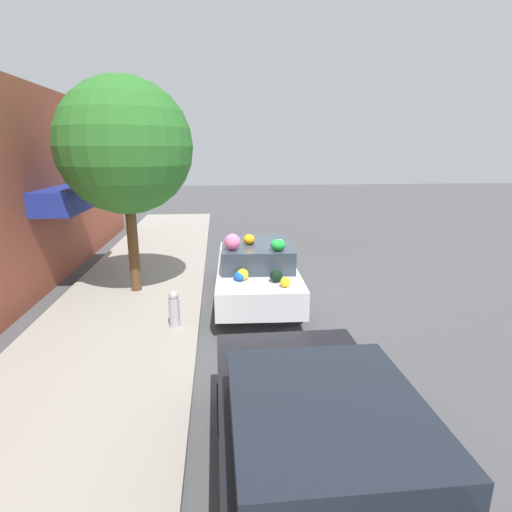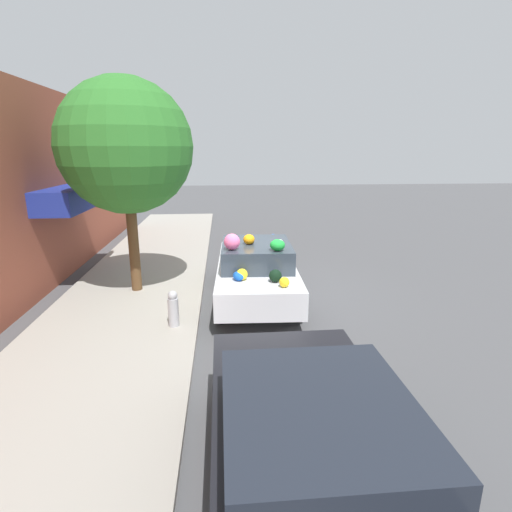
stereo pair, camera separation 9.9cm
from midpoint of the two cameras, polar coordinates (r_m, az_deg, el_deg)
ground_plane at (r=9.37m, az=-1.24°, el=-6.01°), size 60.00×60.00×0.00m
sidewalk_curb at (r=9.55m, az=-17.71°, el=-5.96°), size 24.00×3.20×0.11m
building_facade at (r=9.85m, az=-31.53°, el=7.22°), size 18.00×1.20×4.82m
street_tree at (r=9.44m, az=-18.49°, el=14.55°), size 2.94×2.94×4.77m
fire_hydrant at (r=7.72m, az=-11.98°, el=-7.42°), size 0.20×0.20×0.70m
art_car at (r=9.12m, az=-0.31°, el=-1.80°), size 4.25×1.88×1.68m
parked_car_plain at (r=4.03m, az=8.46°, el=-26.36°), size 4.12×1.87×1.36m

